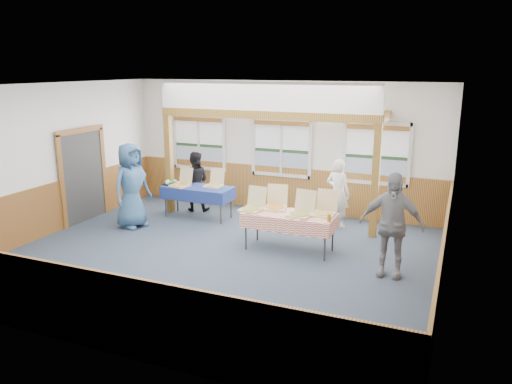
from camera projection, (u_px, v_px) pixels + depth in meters
floor at (219, 256)px, 9.53m from camera, size 8.00×8.00×0.00m
ceiling at (216, 86)px, 8.74m from camera, size 8.00×8.00×0.00m
wall_back at (282, 147)px, 12.27m from camera, size 8.00×0.00×8.00m
wall_front at (86, 231)px, 6.00m from camera, size 8.00×0.00×8.00m
wall_left at (50, 159)px, 10.63m from camera, size 0.00×8.00×8.00m
wall_right at (450, 196)px, 7.64m from camera, size 0.00×8.00×8.00m
wainscot_back at (281, 189)px, 12.50m from camera, size 7.98×0.05×1.10m
wainscot_front at (94, 310)px, 6.28m from camera, size 7.98×0.05×1.10m
wainscot_left at (56, 207)px, 10.88m from camera, size 0.05×6.98×1.10m
wainscot_right at (442, 260)px, 7.91m from camera, size 0.05×6.98×1.10m
cased_opening at (83, 176)px, 11.55m from camera, size 0.06×1.30×2.10m
window_left at (199, 139)px, 13.07m from camera, size 1.56×0.10×1.46m
window_mid at (281, 144)px, 12.21m from camera, size 1.56×0.10×1.46m
window_right at (376, 150)px, 11.35m from camera, size 1.56×0.10×1.46m
post_left at (169, 164)px, 12.23m from camera, size 0.15×0.15×2.40m
post_right at (375, 182)px, 10.36m from camera, size 0.15×0.15×2.40m
cross_beam at (264, 115)px, 10.98m from camera, size 5.15×0.18×0.18m
table_left at (198, 189)px, 11.83m from camera, size 1.79×1.19×0.76m
table_right at (289, 216)px, 9.70m from camera, size 1.87×1.04×0.76m
pizza_box_a at (181, 184)px, 11.85m from camera, size 0.47×0.54×0.43m
pizza_box_b at (214, 184)px, 11.82m from camera, size 0.38×0.46×0.41m
pizza_box_c at (252, 207)px, 9.86m from camera, size 0.46×0.54×0.45m
pizza_box_d at (276, 206)px, 9.97m from camera, size 0.50×0.57×0.45m
pizza_box_e at (301, 212)px, 9.50m from camera, size 0.48×0.56×0.46m
pizza_box_f at (324, 212)px, 9.55m from camera, size 0.42×0.52×0.46m
veggie_tray at (171, 183)px, 12.09m from camera, size 0.41×0.41×0.09m
drink_glass at (329, 218)px, 9.12m from camera, size 0.07×0.07×0.15m
woman_white at (338, 193)px, 11.11m from camera, size 0.64×0.50×1.56m
woman_black at (195, 181)px, 12.43m from camera, size 0.85×0.74×1.49m
man_blue at (131, 186)px, 11.08m from camera, size 0.81×1.05×1.91m
person_grey at (391, 225)px, 8.48m from camera, size 1.07×0.45×1.83m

